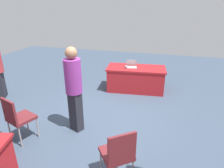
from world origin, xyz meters
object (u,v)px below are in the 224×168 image
at_px(table_foreground, 136,79).
at_px(yarn_ball, 126,67).
at_px(laptop_silver, 131,66).
at_px(person_organiser, 74,86).
at_px(scissors_red, 148,68).
at_px(chair_tucked_right, 17,116).
at_px(chair_aisle, 118,153).

distance_m(table_foreground, yarn_ball, 0.53).
bearing_deg(laptop_silver, table_foreground, 168.74).
bearing_deg(person_organiser, yarn_ball, 102.89).
height_order(table_foreground, person_organiser, person_organiser).
relative_size(person_organiser, scissors_red, 10.15).
height_order(chair_tucked_right, person_organiser, person_organiser).
height_order(chair_tucked_right, yarn_ball, chair_tucked_right).
xyz_separation_m(chair_tucked_right, person_organiser, (-0.90, -0.67, 0.47)).
bearing_deg(yarn_ball, chair_aisle, 100.15).
distance_m(chair_aisle, yarn_ball, 3.46).
xyz_separation_m(laptop_silver, scissors_red, (-0.52, -0.03, -0.04)).
distance_m(chair_aisle, person_organiser, 1.71).
bearing_deg(laptop_silver, chair_aisle, 86.37).
height_order(person_organiser, laptop_silver, person_organiser).
distance_m(table_foreground, scissors_red, 0.53).
distance_m(person_organiser, yarn_ball, 2.39).
relative_size(chair_tucked_right, scissors_red, 5.35).
relative_size(table_foreground, person_organiser, 1.02).
xyz_separation_m(chair_aisle, laptop_silver, (0.48, -3.57, 0.24)).
bearing_deg(chair_aisle, chair_tucked_right, 131.28).
distance_m(laptop_silver, yarn_ball, 0.21).
bearing_deg(chair_tucked_right, scissors_red, 75.60).
bearing_deg(table_foreground, chair_aisle, 95.19).
relative_size(chair_tucked_right, laptop_silver, 2.62).
bearing_deg(yarn_ball, scissors_red, -163.26).
height_order(chair_aisle, yarn_ball, chair_aisle).
bearing_deg(chair_tucked_right, chair_aisle, 8.41).
bearing_deg(chair_aisle, laptop_silver, 60.42).
bearing_deg(chair_aisle, table_foreground, 58.01).
xyz_separation_m(chair_aisle, scissors_red, (-0.05, -3.60, 0.20)).
bearing_deg(laptop_silver, chair_tucked_right, 51.14).
relative_size(chair_aisle, laptop_silver, 2.61).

